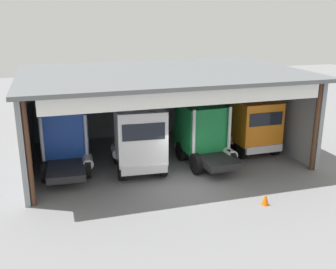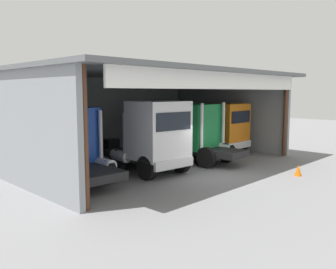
{
  "view_description": "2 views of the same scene",
  "coord_description": "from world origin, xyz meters",
  "px_view_note": "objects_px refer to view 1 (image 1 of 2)",
  "views": [
    {
      "loc": [
        -6.34,
        -17.5,
        8.47
      ],
      "look_at": [
        0.0,
        3.4,
        1.77
      ],
      "focal_mm": 42.77,
      "sensor_mm": 36.0,
      "label": 1
    },
    {
      "loc": [
        -13.98,
        -10.23,
        4.13
      ],
      "look_at": [
        0.0,
        3.4,
        1.77
      ],
      "focal_mm": 37.78,
      "sensor_mm": 36.0,
      "label": 2
    }
  ],
  "objects_px": {
    "truck_green_yard_outside": "(203,132)",
    "oil_drum": "(207,127)",
    "truck_blue_center_left_bay": "(65,138)",
    "traffic_cone": "(265,199)",
    "truck_orange_right_bay": "(254,126)",
    "tool_cart": "(147,130)",
    "truck_white_center_right_bay": "(139,139)"
  },
  "relations": [
    {
      "from": "tool_cart",
      "to": "traffic_cone",
      "type": "relative_size",
      "value": 1.79
    },
    {
      "from": "traffic_cone",
      "to": "truck_green_yard_outside",
      "type": "bearing_deg",
      "value": 97.2
    },
    {
      "from": "truck_orange_right_bay",
      "to": "oil_drum",
      "type": "relative_size",
      "value": 4.88
    },
    {
      "from": "truck_green_yard_outside",
      "to": "truck_blue_center_left_bay",
      "type": "bearing_deg",
      "value": 167.28
    },
    {
      "from": "truck_blue_center_left_bay",
      "to": "truck_orange_right_bay",
      "type": "bearing_deg",
      "value": -0.86
    },
    {
      "from": "tool_cart",
      "to": "traffic_cone",
      "type": "distance_m",
      "value": 11.97
    },
    {
      "from": "truck_green_yard_outside",
      "to": "truck_orange_right_bay",
      "type": "relative_size",
      "value": 1.11
    },
    {
      "from": "truck_green_yard_outside",
      "to": "oil_drum",
      "type": "distance_m",
      "value": 6.21
    },
    {
      "from": "truck_white_center_right_bay",
      "to": "tool_cart",
      "type": "height_order",
      "value": "truck_white_center_right_bay"
    },
    {
      "from": "truck_white_center_right_bay",
      "to": "truck_orange_right_bay",
      "type": "bearing_deg",
      "value": -167.85
    },
    {
      "from": "truck_blue_center_left_bay",
      "to": "truck_orange_right_bay",
      "type": "relative_size",
      "value": 1.23
    },
    {
      "from": "truck_blue_center_left_bay",
      "to": "oil_drum",
      "type": "height_order",
      "value": "truck_blue_center_left_bay"
    },
    {
      "from": "truck_white_center_right_bay",
      "to": "truck_green_yard_outside",
      "type": "relative_size",
      "value": 1.07
    },
    {
      "from": "truck_orange_right_bay",
      "to": "truck_blue_center_left_bay",
      "type": "bearing_deg",
      "value": -5.05
    },
    {
      "from": "truck_white_center_right_bay",
      "to": "truck_orange_right_bay",
      "type": "height_order",
      "value": "truck_white_center_right_bay"
    },
    {
      "from": "truck_orange_right_bay",
      "to": "tool_cart",
      "type": "xyz_separation_m",
      "value": [
        -5.46,
        5.17,
        -1.26
      ]
    },
    {
      "from": "truck_white_center_right_bay",
      "to": "truck_green_yard_outside",
      "type": "height_order",
      "value": "truck_white_center_right_bay"
    },
    {
      "from": "truck_white_center_right_bay",
      "to": "truck_orange_right_bay",
      "type": "relative_size",
      "value": 1.19
    },
    {
      "from": "truck_orange_right_bay",
      "to": "traffic_cone",
      "type": "relative_size",
      "value": 7.68
    },
    {
      "from": "truck_blue_center_left_bay",
      "to": "oil_drum",
      "type": "xyz_separation_m",
      "value": [
        10.21,
        4.12,
        -1.37
      ]
    },
    {
      "from": "truck_green_yard_outside",
      "to": "traffic_cone",
      "type": "relative_size",
      "value": 8.54
    },
    {
      "from": "truck_green_yard_outside",
      "to": "truck_orange_right_bay",
      "type": "height_order",
      "value": "truck_green_yard_outside"
    },
    {
      "from": "truck_white_center_right_bay",
      "to": "oil_drum",
      "type": "relative_size",
      "value": 5.79
    },
    {
      "from": "truck_green_yard_outside",
      "to": "tool_cart",
      "type": "relative_size",
      "value": 4.78
    },
    {
      "from": "traffic_cone",
      "to": "truck_blue_center_left_bay",
      "type": "bearing_deg",
      "value": 139.12
    },
    {
      "from": "truck_green_yard_outside",
      "to": "oil_drum",
      "type": "xyz_separation_m",
      "value": [
        2.54,
        5.49,
        -1.39
      ]
    },
    {
      "from": "truck_blue_center_left_bay",
      "to": "truck_white_center_right_bay",
      "type": "bearing_deg",
      "value": -22.88
    },
    {
      "from": "truck_blue_center_left_bay",
      "to": "oil_drum",
      "type": "relative_size",
      "value": 6.02
    },
    {
      "from": "truck_blue_center_left_bay",
      "to": "tool_cart",
      "type": "xyz_separation_m",
      "value": [
        5.77,
        4.39,
        -1.31
      ]
    },
    {
      "from": "truck_blue_center_left_bay",
      "to": "tool_cart",
      "type": "height_order",
      "value": "truck_blue_center_left_bay"
    },
    {
      "from": "truck_orange_right_bay",
      "to": "traffic_cone",
      "type": "bearing_deg",
      "value": 65.52
    },
    {
      "from": "truck_green_yard_outside",
      "to": "oil_drum",
      "type": "relative_size",
      "value": 5.43
    }
  ]
}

